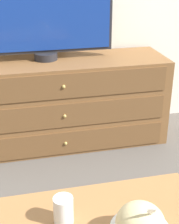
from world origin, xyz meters
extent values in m
plane|color=#56514C|center=(0.00, 0.00, 0.00)|extent=(12.00, 12.00, 0.00)
cube|color=brown|center=(0.09, -0.26, 0.32)|extent=(1.55, 0.46, 0.64)
cube|color=brown|center=(0.09, -0.49, 0.11)|extent=(1.43, 0.01, 0.17)
sphere|color=tan|center=(0.09, -0.50, 0.11)|extent=(0.02, 0.02, 0.02)
cube|color=brown|center=(0.09, -0.49, 0.32)|extent=(1.43, 0.01, 0.17)
sphere|color=tan|center=(0.09, -0.50, 0.32)|extent=(0.02, 0.02, 0.02)
cube|color=brown|center=(0.09, -0.49, 0.53)|extent=(1.43, 0.01, 0.17)
sphere|color=tan|center=(0.09, -0.50, 0.53)|extent=(0.02, 0.02, 0.02)
cylinder|color=#232328|center=(0.01, -0.21, 0.66)|extent=(0.16, 0.16, 0.05)
cube|color=#232328|center=(0.01, -0.21, 0.97)|extent=(0.95, 0.04, 0.57)
cube|color=navy|center=(0.01, -0.23, 0.97)|extent=(0.91, 0.01, 0.53)
ellipsoid|color=beige|center=(0.13, -1.79, 0.55)|extent=(0.16, 0.16, 0.13)
cube|color=silver|center=(0.15, -1.80, 0.58)|extent=(0.04, 0.09, 0.13)
cube|color=silver|center=(0.14, -1.84, 0.64)|extent=(0.03, 0.03, 0.03)
cylinder|color=white|center=(-0.09, -1.66, 0.52)|extent=(0.06, 0.06, 0.06)
cylinder|color=white|center=(-0.09, -1.66, 0.54)|extent=(0.07, 0.07, 0.10)
camera|label=1|loc=(-0.21, -2.56, 1.32)|focal=55.00mm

